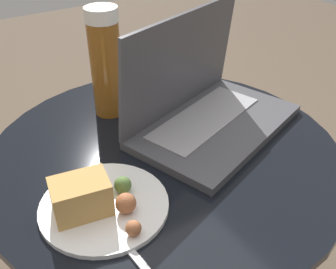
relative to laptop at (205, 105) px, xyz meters
name	(u,v)px	position (x,y,z in m)	size (l,w,h in m)	color
table	(165,195)	(-0.13, -0.03, -0.18)	(0.74, 0.74, 0.58)	#515156
laptop	(205,105)	(0.00, 0.00, 0.00)	(0.43, 0.34, 0.25)	#47474C
beer_glass	(106,63)	(-0.15, 0.17, 0.07)	(0.07, 0.07, 0.25)	brown
snack_plate	(97,201)	(-0.32, -0.12, -0.03)	(0.22, 0.22, 0.07)	white
fork	(111,227)	(-0.32, -0.17, -0.05)	(0.03, 0.18, 0.00)	#B2B2B7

